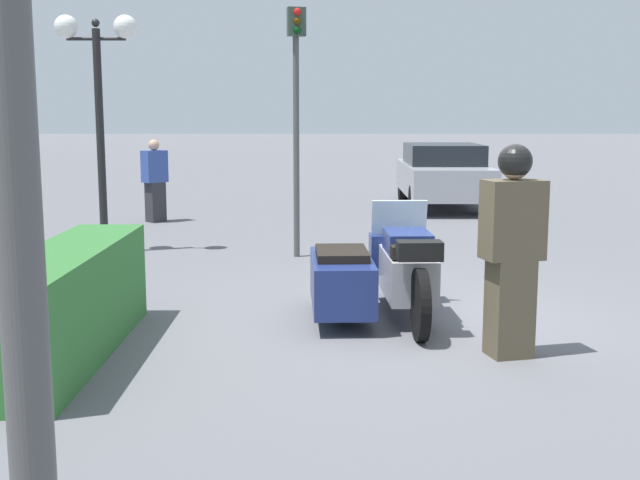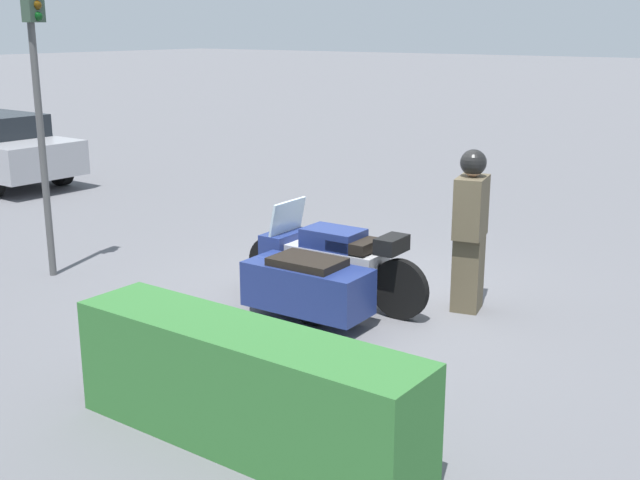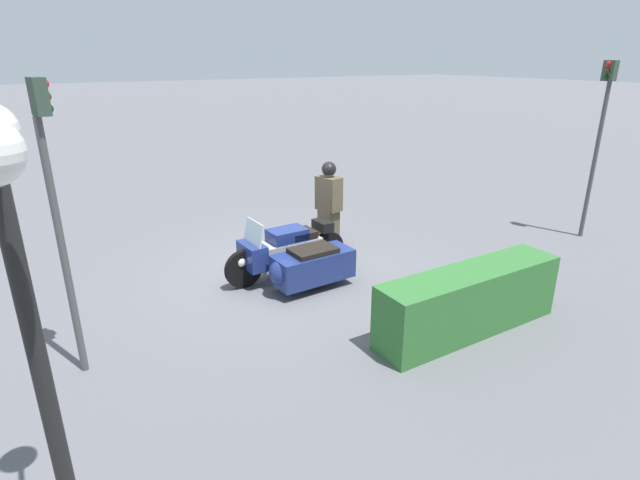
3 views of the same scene
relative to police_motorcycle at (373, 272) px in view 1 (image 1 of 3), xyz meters
name	(u,v)px [view 1 (image 1 of 3)]	position (x,y,z in m)	size (l,w,h in m)	color
ground_plane	(416,319)	(-0.12, -0.45, -0.48)	(160.00, 160.00, 0.00)	slate
police_motorcycle	(373,272)	(0.00, 0.00, 0.00)	(2.45, 1.31, 1.17)	black
officer_rider	(512,246)	(-1.38, -1.10, 0.50)	(0.42, 0.56, 1.86)	brown
hedge_bush_curbside	(70,303)	(-1.37, 2.75, 0.00)	(3.06, 0.68, 0.96)	#337033
twin_lamp_post	(97,68)	(3.98, 3.86, 2.31)	(0.35, 1.23, 3.56)	black
traffic_light_near	(296,97)	(3.58, 0.88, 1.88)	(0.22, 0.28, 3.61)	#4C4C4C
parked_car_background	(443,174)	(10.06, -2.29, 0.29)	(4.41, 1.84, 1.44)	#9E9EA3
pedestrian_bystander	(155,181)	(7.55, 3.78, 0.33)	(0.52, 0.52, 1.62)	#2D2D33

